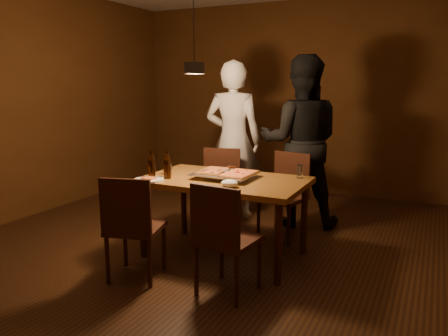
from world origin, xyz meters
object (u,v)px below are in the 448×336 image
at_px(beer_bottle_b, 167,165).
at_px(diner_dark, 300,142).
at_px(dining_table, 224,186).
at_px(pendant_lamp, 194,67).
at_px(pizza_tray, 225,175).
at_px(beer_bottle_a, 152,165).
at_px(chair_near_left, 131,219).
at_px(plate_slice, 149,179).
at_px(chair_near_right, 222,230).
at_px(chair_far_left, 220,181).
at_px(chair_far_right, 287,187).
at_px(diner_white, 233,140).

xyz_separation_m(beer_bottle_b, diner_dark, (0.83, 1.48, 0.09)).
xyz_separation_m(dining_table, pendant_lamp, (-0.22, -0.15, 1.08)).
height_order(pizza_tray, diner_dark, diner_dark).
distance_m(dining_table, beer_bottle_a, 0.70).
bearing_deg(chair_near_left, plate_slice, 92.07).
distance_m(dining_table, plate_slice, 0.69).
relative_size(plate_slice, pendant_lamp, 0.25).
height_order(plate_slice, diner_dark, diner_dark).
bearing_deg(chair_near_right, pendant_lamp, 139.88).
height_order(chair_far_left, plate_slice, chair_far_left).
bearing_deg(chair_far_right, chair_near_left, 75.41).
bearing_deg(chair_near_right, pizza_tray, 121.01).
bearing_deg(chair_near_left, pendant_lamp, 56.85).
bearing_deg(dining_table, chair_far_right, 65.86).
relative_size(beer_bottle_b, diner_dark, 0.13).
distance_m(chair_far_left, diner_white, 0.63).
xyz_separation_m(diner_white, diner_dark, (0.82, 0.05, 0.02)).
bearing_deg(chair_far_right, chair_far_left, 16.14).
height_order(chair_near_left, pendant_lamp, pendant_lamp).
relative_size(chair_near_left, pendant_lamp, 0.47).
height_order(chair_far_right, beer_bottle_b, beer_bottle_b).
distance_m(chair_far_right, beer_bottle_a, 1.48).
height_order(chair_near_right, plate_slice, chair_near_right).
bearing_deg(dining_table, pendant_lamp, -144.78).
bearing_deg(chair_far_left, plate_slice, 66.17).
height_order(chair_near_right, diner_dark, diner_dark).
xyz_separation_m(chair_far_right, diner_dark, (-0.00, 0.46, 0.43)).
bearing_deg(pendant_lamp, chair_near_right, -46.21).
bearing_deg(beer_bottle_b, dining_table, 25.13).
bearing_deg(chair_far_left, pizza_tray, 104.78).
distance_m(plate_slice, diner_white, 1.59).
distance_m(beer_bottle_a, beer_bottle_b, 0.14).
xyz_separation_m(dining_table, beer_bottle_a, (-0.61, -0.29, 0.20)).
bearing_deg(chair_far_right, beer_bottle_a, 59.58).
xyz_separation_m(diner_dark, pendant_lamp, (-0.57, -1.41, 0.80)).
height_order(chair_far_left, diner_dark, diner_dark).
distance_m(pizza_tray, beer_bottle_b, 0.54).
relative_size(diner_white, diner_dark, 0.98).
distance_m(chair_far_left, chair_far_right, 0.76).
bearing_deg(diner_white, diner_dark, 174.42).
distance_m(pizza_tray, diner_dark, 1.30).
height_order(dining_table, pendant_lamp, pendant_lamp).
bearing_deg(chair_near_right, diner_dark, 96.07).
distance_m(dining_table, pizza_tray, 0.10).
distance_m(beer_bottle_b, diner_white, 1.43).
xyz_separation_m(dining_table, chair_far_right, (0.36, 0.79, -0.14)).
height_order(chair_near_right, pendant_lamp, pendant_lamp).
bearing_deg(beer_bottle_b, beer_bottle_a, -153.77).
distance_m(beer_bottle_a, diner_dark, 1.82).
height_order(dining_table, diner_dark, diner_dark).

